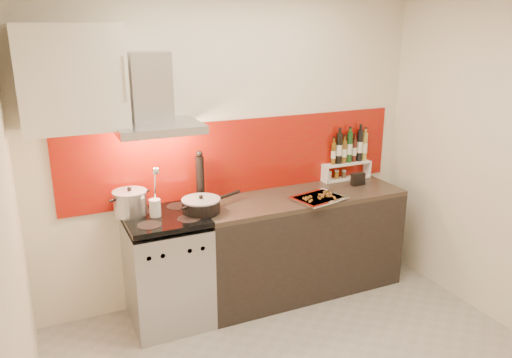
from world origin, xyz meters
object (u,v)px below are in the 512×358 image
saute_pan (202,205)px  stock_pot (130,203)px  counter (300,243)px  range_stove (168,271)px  baking_tray (318,198)px  pepper_mill (200,178)px

saute_pan → stock_pot: bearing=162.2°
saute_pan → counter: bearing=2.8°
range_stove → baking_tray: size_ratio=1.94×
pepper_mill → baking_tray: pepper_mill is taller
range_stove → baking_tray: (1.27, -0.16, 0.47)m
range_stove → saute_pan: (0.29, -0.04, 0.52)m
range_stove → stock_pot: bearing=151.0°
saute_pan → pepper_mill: (0.06, 0.22, 0.15)m
range_stove → stock_pot: (-0.23, 0.13, 0.56)m
saute_pan → baking_tray: bearing=-7.1°
pepper_mill → baking_tray: 1.00m
stock_pot → baking_tray: size_ratio=0.55×
saute_pan → pepper_mill: bearing=73.6°
range_stove → counter: bearing=0.2°
counter → stock_pot: bearing=175.2°
stock_pot → pepper_mill: bearing=5.2°
range_stove → counter: (1.20, 0.00, 0.01)m
stock_pot → saute_pan: size_ratio=0.47×
range_stove → saute_pan: 0.60m
stock_pot → saute_pan: (0.51, -0.17, -0.04)m
range_stove → baking_tray: 1.36m
saute_pan → pepper_mill: size_ratio=1.25×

